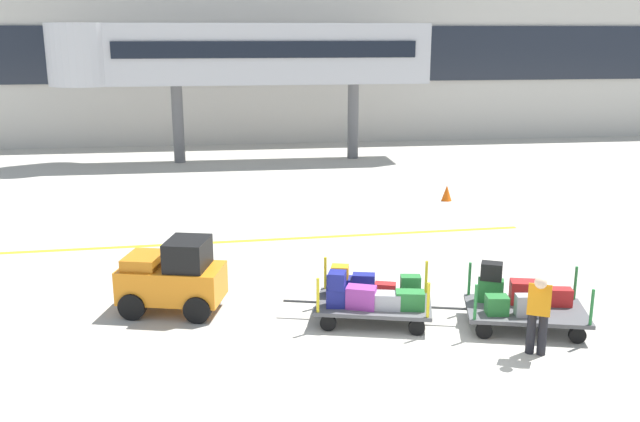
% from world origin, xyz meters
% --- Properties ---
extents(ground_plane, '(120.00, 120.00, 0.00)m').
position_xyz_m(ground_plane, '(0.00, 0.00, 0.00)').
color(ground_plane, '#B2ADA0').
extents(apron_lead_line, '(17.51, 0.89, 0.01)m').
position_xyz_m(apron_lead_line, '(-3.57, 7.36, 0.00)').
color(apron_lead_line, yellow).
rests_on(apron_lead_line, ground_plane).
extents(terminal_building, '(52.56, 2.51, 8.35)m').
position_xyz_m(terminal_building, '(0.00, 25.98, 4.18)').
color(terminal_building, '#BCB7AD').
rests_on(terminal_building, ground_plane).
extents(jet_bridge, '(16.48, 3.00, 6.06)m').
position_xyz_m(jet_bridge, '(-3.21, 19.99, 4.72)').
color(jet_bridge, '#B7B7BC').
rests_on(jet_bridge, ground_plane).
extents(baggage_tug, '(2.31, 1.67, 1.58)m').
position_xyz_m(baggage_tug, '(-4.54, 2.53, 0.75)').
color(baggage_tug, orange).
rests_on(baggage_tug, ground_plane).
extents(baggage_cart_lead, '(3.09, 1.93, 1.12)m').
position_xyz_m(baggage_cart_lead, '(-0.58, 1.49, 0.53)').
color(baggage_cart_lead, '#4C4C4F').
rests_on(baggage_cart_lead, ground_plane).
extents(baggage_cart_middle, '(3.09, 1.93, 1.23)m').
position_xyz_m(baggage_cart_middle, '(2.30, 0.82, 0.51)').
color(baggage_cart_middle, '#4C4C4F').
rests_on(baggage_cart_middle, ground_plane).
extents(baggage_handler, '(0.55, 0.55, 1.56)m').
position_xyz_m(baggage_handler, '(2.07, -0.45, 0.87)').
color(baggage_handler, black).
rests_on(baggage_handler, ground_plane).
extents(safety_cone_near, '(0.36, 0.36, 0.55)m').
position_xyz_m(safety_cone_near, '(4.17, 11.29, 0.28)').
color(safety_cone_near, '#EA590F').
rests_on(safety_cone_near, ground_plane).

